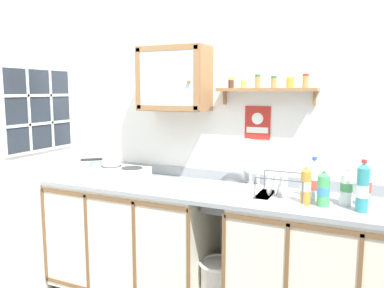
{
  "coord_description": "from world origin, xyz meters",
  "views": [
    {
      "loc": [
        0.94,
        -2.06,
        1.67
      ],
      "look_at": [
        -0.25,
        0.57,
        1.26
      ],
      "focal_mm": 35.74,
      "sensor_mm": 36.0,
      "label": 1
    }
  ],
  "objects": [
    {
      "name": "spice_shelf",
      "position": [
        0.29,
        0.68,
        1.68
      ],
      "size": [
        0.72,
        0.14,
        0.22
      ],
      "color": "#996B42"
    },
    {
      "name": "bottle_juice_amber_1",
      "position": [
        0.63,
        0.34,
        1.08
      ],
      "size": [
        0.07,
        0.07,
        0.26
      ],
      "color": "gold",
      "rests_on": "countertop"
    },
    {
      "name": "wall_cabinet",
      "position": [
        -0.43,
        0.62,
        1.75
      ],
      "size": [
        0.55,
        0.29,
        0.49
      ],
      "color": "#996B42"
    },
    {
      "name": "bottle_soda_green_3",
      "position": [
        0.73,
        0.36,
        1.06
      ],
      "size": [
        0.08,
        0.08,
        0.24
      ],
      "color": "#4CB266",
      "rests_on": "countertop"
    },
    {
      "name": "bottle_detergent_teal_5",
      "position": [
        0.95,
        0.34,
        1.1
      ],
      "size": [
        0.07,
        0.07,
        0.31
      ],
      "color": "teal",
      "rests_on": "countertop"
    },
    {
      "name": "backsplash",
      "position": [
        0.0,
        0.74,
        1.0
      ],
      "size": [
        2.73,
        0.02,
        0.08
      ],
      "primitive_type": "cube",
      "color": "gray",
      "rests_on": "countertop"
    },
    {
      "name": "hot_plate_stove",
      "position": [
        -0.84,
        0.46,
        1.0
      ],
      "size": [
        0.42,
        0.29,
        0.1
      ],
      "color": "silver",
      "rests_on": "countertop"
    },
    {
      "name": "bottle_water_clear_2",
      "position": [
        0.66,
        0.48,
        1.08
      ],
      "size": [
        0.07,
        0.07,
        0.28
      ],
      "color": "silver",
      "rests_on": "countertop"
    },
    {
      "name": "lower_cabinet_run",
      "position": [
        -0.72,
        0.45,
        0.47
      ],
      "size": [
        1.31,
        0.62,
        0.93
      ],
      "color": "black",
      "rests_on": "ground"
    },
    {
      "name": "bottle_opaque_white_4",
      "position": [
        0.86,
        0.45,
        1.07
      ],
      "size": [
        0.08,
        0.08,
        0.25
      ],
      "color": "white",
      "rests_on": "countertop"
    },
    {
      "name": "dish_rack",
      "position": [
        0.46,
        0.44,
        0.99
      ],
      "size": [
        0.33,
        0.27,
        0.17
      ],
      "color": "#B2B2B7",
      "rests_on": "countertop"
    },
    {
      "name": "back_wall",
      "position": [
        0.0,
        0.77,
        1.29
      ],
      "size": [
        3.37,
        0.07,
        2.56
      ],
      "color": "white",
      "rests_on": "ground"
    },
    {
      "name": "saucepan",
      "position": [
        -0.95,
        0.48,
        1.09
      ],
      "size": [
        0.26,
        0.25,
        0.08
      ],
      "color": "silver",
      "rests_on": "hot_plate_stove"
    },
    {
      "name": "sink",
      "position": [
        0.16,
        0.49,
        0.95
      ],
      "size": [
        0.49,
        0.48,
        0.49
      ],
      "color": "silver",
      "rests_on": "countertop"
    },
    {
      "name": "countertop",
      "position": [
        0.0,
        0.44,
        0.94
      ],
      "size": [
        2.73,
        0.64,
        0.03
      ],
      "primitive_type": "cube",
      "color": "gray",
      "rests_on": "lower_cabinet_run"
    },
    {
      "name": "warning_sign",
      "position": [
        0.21,
        0.74,
        1.42
      ],
      "size": [
        0.19,
        0.01,
        0.25
      ],
      "color": "#B2261E"
    },
    {
      "name": "lower_cabinet_run_right",
      "position": [
        0.77,
        0.45,
        0.47
      ],
      "size": [
        1.22,
        0.62,
        0.93
      ],
      "color": "black",
      "rests_on": "ground"
    },
    {
      "name": "window",
      "position": [
        -1.38,
        0.17,
        1.52
      ],
      "size": [
        0.03,
        0.68,
        0.66
      ],
      "color": "#262D38"
    },
    {
      "name": "bottle_water_blue_0",
      "position": [
        0.97,
        0.47,
        1.09
      ],
      "size": [
        0.07,
        0.07,
        0.3
      ],
      "color": "#8CB7E0",
      "rests_on": "countertop"
    }
  ]
}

